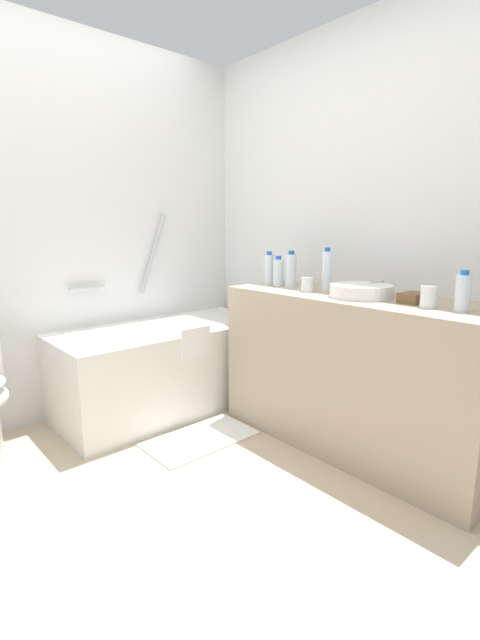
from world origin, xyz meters
TOP-DOWN VIEW (x-y plane):
  - ground_plane at (0.00, 0.00)m, footprint 4.11×4.11m
  - wall_back_tiled at (0.00, 1.35)m, footprint 3.51×0.10m
  - wall_right_mirror at (1.61, 0.00)m, footprint 0.10×3.01m
  - bathtub at (0.77, 0.97)m, footprint 1.51×0.68m
  - vanity_counter at (1.27, -0.21)m, footprint 0.58×1.56m
  - sink_basin at (1.23, -0.24)m, footprint 0.33×0.33m
  - sink_faucet at (1.42, -0.24)m, footprint 0.13×0.15m
  - water_bottle_0 at (1.26, 0.02)m, footprint 0.06×0.06m
  - water_bottle_2 at (1.25, 0.28)m, footprint 0.07×0.07m
  - water_bottle_3 at (1.24, 0.46)m, footprint 0.06×0.06m
  - water_bottle_4 at (1.21, -0.77)m, footprint 0.06×0.06m
  - water_bottle_5 at (1.23, 0.37)m, footprint 0.07×0.07m
  - drinking_glass_0 at (1.17, 0.08)m, footprint 0.07×0.07m
  - drinking_glass_1 at (1.19, -0.63)m, footprint 0.07×0.07m
  - amenity_basket at (1.27, -0.51)m, footprint 0.14×0.10m
  - bath_mat at (0.63, 0.41)m, footprint 0.65×0.36m

SIDE VIEW (x-z plane):
  - ground_plane at x=0.00m, z-range 0.00..0.00m
  - bath_mat at x=0.63m, z-range 0.00..0.01m
  - bathtub at x=0.77m, z-range -0.36..0.98m
  - vanity_counter at x=1.27m, z-range 0.00..0.88m
  - amenity_basket at x=1.27m, z-range 0.88..0.93m
  - sink_basin at x=1.23m, z-range 0.88..0.94m
  - sink_faucet at x=1.42m, z-range 0.87..0.95m
  - drinking_glass_0 at x=1.17m, z-range 0.88..0.96m
  - drinking_glass_1 at x=1.19m, z-range 0.88..0.98m
  - water_bottle_4 at x=1.21m, z-range 0.87..1.05m
  - water_bottle_5 at x=1.23m, z-range 0.87..1.06m
  - water_bottle_3 at x=1.24m, z-range 0.87..1.08m
  - water_bottle_2 at x=1.25m, z-range 0.87..1.09m
  - water_bottle_0 at x=1.26m, z-range 0.87..1.12m
  - wall_back_tiled at x=0.00m, z-range 0.00..2.45m
  - wall_right_mirror at x=1.61m, z-range 0.00..2.45m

